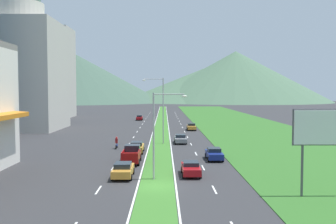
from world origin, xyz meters
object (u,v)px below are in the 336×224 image
(car_4, at_px, (191,168))
(car_5, at_px, (214,154))
(pickup_truck_0, at_px, (132,155))
(motorcycle_rider, at_px, (117,144))
(billboard_roadside, at_px, (325,131))
(street_lamp_near, at_px, (158,129))
(car_6, at_px, (180,139))
(car_0, at_px, (123,170))
(street_lamp_mid, at_px, (161,106))
(car_2, at_px, (137,147))
(car_3, at_px, (191,127))
(car_1, at_px, (139,118))

(car_4, bearing_deg, car_5, 157.67)
(pickup_truck_0, xyz_separation_m, motorcycle_rider, (-3.25, 11.15, -0.24))
(car_4, relative_size, motorcycle_rider, 2.20)
(billboard_roadside, distance_m, motorcycle_rider, 33.39)
(pickup_truck_0, bearing_deg, street_lamp_near, -159.37)
(car_4, xyz_separation_m, car_6, (-0.03, 23.89, 0.01))
(car_0, height_order, car_6, car_0)
(car_4, bearing_deg, pickup_truck_0, -136.15)
(street_lamp_mid, relative_size, car_5, 2.40)
(billboard_roadside, bearing_deg, car_2, 127.14)
(car_0, distance_m, pickup_truck_0, 7.85)
(street_lamp_near, bearing_deg, car_4, 29.39)
(pickup_truck_0, bearing_deg, billboard_roadside, -131.45)
(street_lamp_near, bearing_deg, billboard_roadside, -24.16)
(car_3, bearing_deg, car_5, 0.35)
(billboard_roadside, bearing_deg, car_5, 111.89)
(car_4, bearing_deg, car_6, -179.93)
(car_1, bearing_deg, car_6, -168.53)
(car_0, bearing_deg, car_5, -47.60)
(car_5, distance_m, motorcycle_rider, 16.50)
(car_2, bearing_deg, car_4, -155.15)
(street_lamp_near, distance_m, car_6, 26.35)
(street_lamp_mid, height_order, car_3, street_lamp_mid)
(car_2, relative_size, motorcycle_rider, 2.36)
(billboard_roadside, relative_size, motorcycle_rider, 3.62)
(street_lamp_mid, height_order, car_6, street_lamp_mid)
(car_5, relative_size, pickup_truck_0, 0.83)
(car_0, relative_size, car_6, 0.99)
(billboard_roadside, height_order, car_6, billboard_roadside)
(car_1, height_order, car_2, car_2)
(street_lamp_near, distance_m, car_3, 47.44)
(pickup_truck_0, bearing_deg, motorcycle_rider, 16.26)
(car_6, bearing_deg, car_0, -15.48)
(street_lamp_mid, bearing_deg, street_lamp_near, -90.24)
(car_1, distance_m, car_3, 32.04)
(street_lamp_near, distance_m, car_2, 17.03)
(car_4, xyz_separation_m, car_5, (3.57, 8.68, 0.03))
(street_lamp_mid, relative_size, car_3, 2.44)
(billboard_roadside, distance_m, car_1, 84.58)
(car_0, xyz_separation_m, motorcycle_rider, (-3.08, 19.00, -0.03))
(street_lamp_mid, xyz_separation_m, billboard_roadside, (13.54, -31.06, -0.77))
(car_3, bearing_deg, motorcycle_rider, -26.44)
(car_3, relative_size, car_5, 0.98)
(car_2, bearing_deg, car_6, -34.44)
(car_1, relative_size, car_2, 0.91)
(car_4, bearing_deg, car_3, 175.74)
(car_0, relative_size, motorcycle_rider, 2.31)
(street_lamp_near, distance_m, billboard_roadside, 14.95)
(billboard_roadside, distance_m, car_5, 18.58)
(street_lamp_mid, bearing_deg, car_6, 14.63)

